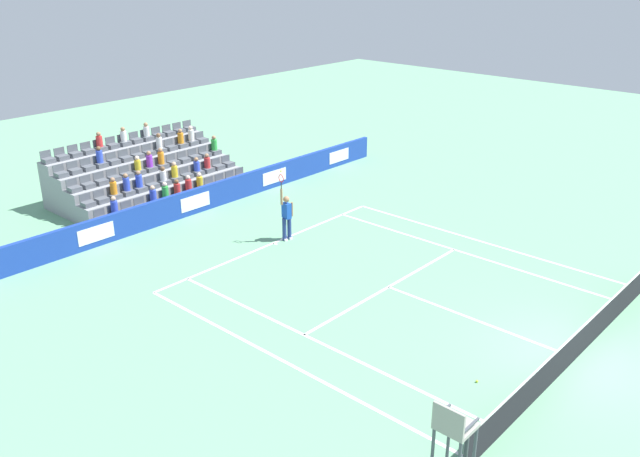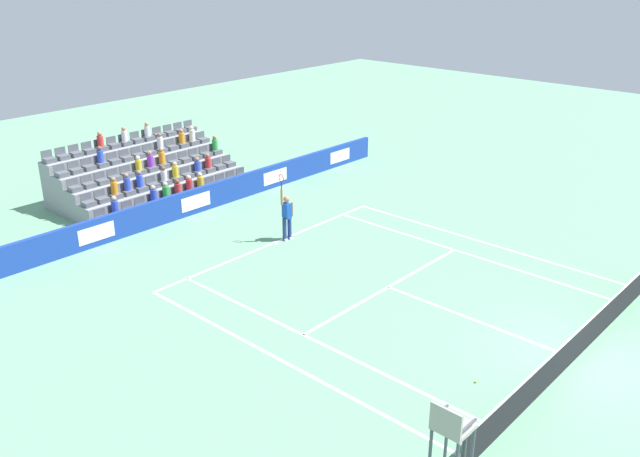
{
  "view_description": "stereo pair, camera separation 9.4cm",
  "coord_description": "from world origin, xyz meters",
  "views": [
    {
      "loc": [
        16.49,
        5.34,
        10.34
      ],
      "look_at": [
        -0.31,
        -9.75,
        1.1
      ],
      "focal_mm": 37.93,
      "sensor_mm": 36.0,
      "label": 1
    },
    {
      "loc": [
        16.42,
        5.41,
        10.34
      ],
      "look_at": [
        -0.31,
        -9.75,
        1.1
      ],
      "focal_mm": 37.93,
      "sensor_mm": 36.0,
      "label": 2
    }
  ],
  "objects": [
    {
      "name": "line_doubles_sideline_left",
      "position": [
        5.49,
        -5.95,
        0.0
      ],
      "size": [
        0.1,
        11.89,
        0.01
      ],
      "primitive_type": "cube",
      "color": "white",
      "rests_on": "ground"
    },
    {
      "name": "stadium_stand",
      "position": [
        -0.0,
        -20.25,
        0.82
      ],
      "size": [
        8.06,
        4.75,
        2.97
      ],
      "color": "gray",
      "rests_on": "ground"
    },
    {
      "name": "line_singles_sideline_right",
      "position": [
        -4.12,
        -5.95,
        0.0
      ],
      "size": [
        0.1,
        11.89,
        0.01
      ],
      "primitive_type": "cube",
      "color": "white",
      "rests_on": "ground"
    },
    {
      "name": "umpire_chair",
      "position": [
        6.76,
        0.12,
        1.52
      ],
      "size": [
        0.7,
        0.7,
        2.34
      ],
      "color": "#474C54",
      "rests_on": "ground"
    },
    {
      "name": "sponsor_barrier",
      "position": [
        -0.0,
        -16.69,
        0.54
      ],
      "size": [
        23.49,
        0.22,
        1.09
      ],
      "color": "#193899",
      "rests_on": "ground"
    },
    {
      "name": "line_baseline",
      "position": [
        0.0,
        -11.89,
        0.0
      ],
      "size": [
        10.97,
        0.1,
        0.01
      ],
      "primitive_type": "cube",
      "color": "white",
      "rests_on": "ground"
    },
    {
      "name": "line_doubles_sideline_right",
      "position": [
        -5.49,
        -5.95,
        0.0
      ],
      "size": [
        0.1,
        11.89,
        0.01
      ],
      "primitive_type": "cube",
      "color": "white",
      "rests_on": "ground"
    },
    {
      "name": "ground_plane",
      "position": [
        0.0,
        0.0,
        0.0
      ],
      "size": [
        80.0,
        80.0,
        0.0
      ],
      "primitive_type": "plane",
      "color": "#669E77"
    },
    {
      "name": "line_centre_mark",
      "position": [
        0.0,
        -11.79,
        0.0
      ],
      "size": [
        0.1,
        0.2,
        0.01
      ],
      "primitive_type": "cube",
      "color": "white",
      "rests_on": "ground"
    },
    {
      "name": "loose_tennis_ball",
      "position": [
        2.82,
        -1.46,
        0.03
      ],
      "size": [
        0.07,
        0.07,
        0.07
      ],
      "primitive_type": "sphere",
      "color": "#D1E533",
      "rests_on": "ground"
    },
    {
      "name": "line_service",
      "position": [
        0.0,
        -6.4,
        0.0
      ],
      "size": [
        8.23,
        0.1,
        0.01
      ],
      "primitive_type": "cube",
      "color": "white",
      "rests_on": "ground"
    },
    {
      "name": "line_centre_service",
      "position": [
        0.0,
        -3.2,
        0.0
      ],
      "size": [
        0.1,
        6.4,
        0.01
      ],
      "primitive_type": "cube",
      "color": "white",
      "rests_on": "ground"
    },
    {
      "name": "tennis_net",
      "position": [
        0.0,
        0.0,
        0.49
      ],
      "size": [
        11.97,
        0.1,
        1.07
      ],
      "color": "#33383D",
      "rests_on": "ground"
    },
    {
      "name": "line_singles_sideline_left",
      "position": [
        4.12,
        -5.95,
        0.0
      ],
      "size": [
        0.1,
        11.89,
        0.01
      ],
      "primitive_type": "cube",
      "color": "white",
      "rests_on": "ground"
    },
    {
      "name": "tennis_player",
      "position": [
        -0.61,
        -11.75,
        0.99
      ],
      "size": [
        0.52,
        0.39,
        2.85
      ],
      "color": "navy",
      "rests_on": "ground"
    }
  ]
}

